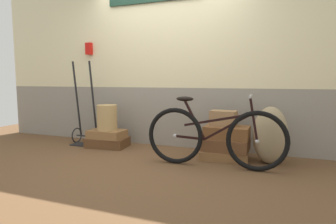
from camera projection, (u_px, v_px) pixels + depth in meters
ground at (148, 159)px, 3.94m from camera, size 8.46×5.20×0.06m
station_building at (170, 64)px, 4.57m from camera, size 6.46×0.74×2.63m
suitcase_0 at (108, 142)px, 4.55m from camera, size 0.66×0.48×0.15m
suitcase_1 at (107, 134)px, 4.52m from camera, size 0.56×0.37×0.13m
suitcase_2 at (224, 155)px, 3.85m from camera, size 0.66×0.49×0.12m
suitcase_3 at (225, 144)px, 3.83m from camera, size 0.63×0.44×0.16m
suitcase_4 at (227, 132)px, 3.83m from camera, size 0.59×0.39×0.17m
suitcase_5 at (223, 118)px, 3.84m from camera, size 0.35×0.25×0.21m
wicker_basket at (107, 117)px, 4.49m from camera, size 0.31×0.31×0.40m
luggage_trolley at (85, 124)px, 4.73m from camera, size 0.40×0.35×1.36m
burlap_sack at (270, 135)px, 3.61m from camera, size 0.42×0.36×0.73m
bicycle at (214, 137)px, 3.46m from camera, size 1.71×0.46×0.89m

